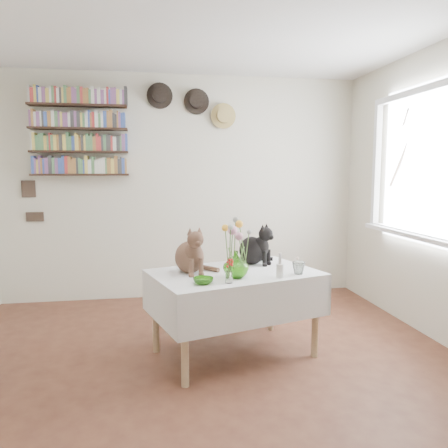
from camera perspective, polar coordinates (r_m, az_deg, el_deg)
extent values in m
cube|color=brown|center=(3.09, -1.61, -21.17)|extent=(4.04, 4.54, 0.04)
cube|color=beige|center=(4.99, -5.33, 4.74)|extent=(4.04, 0.04, 2.54)
cube|color=white|center=(4.22, 24.37, 7.17)|extent=(0.01, 1.40, 1.20)
cube|color=white|center=(4.27, 24.80, 15.63)|extent=(0.06, 1.52, 0.06)
cube|color=white|center=(4.26, 23.95, -1.33)|extent=(0.06, 1.52, 0.06)
cube|color=white|center=(4.84, 19.51, 7.27)|extent=(0.06, 0.06, 1.20)
cube|color=white|center=(4.24, 23.61, -1.35)|extent=(0.12, 1.50, 0.04)
cube|color=white|center=(3.40, 1.39, -6.70)|extent=(1.41, 1.12, 0.05)
cylinder|color=tan|center=(3.01, -5.13, -15.19)|extent=(0.05, 0.05, 0.61)
cylinder|color=tan|center=(3.52, 11.84, -11.99)|extent=(0.05, 0.05, 0.61)
cylinder|color=tan|center=(3.57, -8.91, -11.62)|extent=(0.05, 0.05, 0.61)
cylinder|color=tan|center=(4.01, 6.14, -9.50)|extent=(0.05, 0.05, 0.61)
imported|color=#6FCA3B|center=(3.20, 1.57, -5.28)|extent=(0.20, 0.20, 0.20)
imported|color=#6FCA3B|center=(3.03, -2.72, -7.42)|extent=(0.16, 0.16, 0.04)
imported|color=white|center=(3.35, 9.73, -5.69)|extent=(0.11, 0.11, 0.09)
cylinder|color=white|center=(3.22, 7.29, -6.11)|extent=(0.05, 0.05, 0.10)
cylinder|color=white|center=(3.20, 7.32, -4.48)|extent=(0.02, 0.02, 0.08)
cylinder|color=white|center=(3.05, 0.64, -6.98)|extent=(0.05, 0.05, 0.08)
cone|color=white|center=(3.61, 9.57, -5.07)|extent=(0.04, 0.04, 0.06)
sphere|color=beige|center=(3.60, 9.58, -4.45)|extent=(0.03, 0.03, 0.03)
cylinder|color=#4C7233|center=(3.18, 1.01, -3.46)|extent=(0.01, 0.01, 0.30)
sphere|color=pink|center=(3.16, 1.02, -0.79)|extent=(0.07, 0.07, 0.07)
cylinder|color=#4C7233|center=(3.17, 2.36, -3.88)|extent=(0.01, 0.01, 0.26)
sphere|color=pink|center=(3.15, 2.37, -1.55)|extent=(0.06, 0.06, 0.06)
cylinder|color=#4C7233|center=(3.21, 2.52, -3.00)|extent=(0.01, 0.01, 0.34)
sphere|color=yellow|center=(3.19, 2.54, 0.01)|extent=(0.06, 0.06, 0.06)
cylinder|color=#4C7233|center=(3.20, 0.38, -3.30)|extent=(0.01, 0.01, 0.31)
sphere|color=yellow|center=(3.18, 0.39, -0.55)|extent=(0.05, 0.05, 0.05)
cylinder|color=#4C7233|center=(3.22, 1.40, -2.71)|extent=(0.01, 0.01, 0.37)
sphere|color=#999E93|center=(3.19, 1.41, 0.57)|extent=(0.04, 0.04, 0.04)
cylinder|color=#4C7233|center=(3.14, 0.79, -3.34)|extent=(0.01, 0.01, 0.33)
sphere|color=#999E93|center=(3.11, 0.79, -0.34)|extent=(0.04, 0.04, 0.04)
cylinder|color=#4C7233|center=(3.15, 2.97, -3.66)|extent=(0.01, 0.01, 0.29)
sphere|color=#999E93|center=(3.13, 2.98, -1.05)|extent=(0.04, 0.04, 0.04)
cube|color=black|center=(4.92, -18.21, 6.15)|extent=(1.00, 0.16, 0.02)
cube|color=black|center=(4.92, -18.32, 8.94)|extent=(1.00, 0.16, 0.02)
cube|color=black|center=(4.94, -18.42, 11.72)|extent=(1.00, 0.16, 0.02)
cube|color=black|center=(4.96, -18.53, 14.48)|extent=(1.00, 0.16, 0.02)
cylinder|color=black|center=(4.98, -8.39, 16.24)|extent=(0.28, 0.02, 0.28)
cylinder|color=black|center=(4.94, -8.38, 16.32)|extent=(0.16, 0.08, 0.16)
cylinder|color=black|center=(5.00, -3.62, 15.68)|extent=(0.28, 0.02, 0.28)
cylinder|color=black|center=(4.96, -3.57, 15.75)|extent=(0.16, 0.08, 0.16)
cylinder|color=#A88D4D|center=(5.02, -0.10, 13.93)|extent=(0.28, 0.02, 0.28)
cylinder|color=#A88D4D|center=(4.98, -0.02, 13.99)|extent=(0.16, 0.08, 0.16)
cube|color=#38281E|center=(5.10, -24.17, 4.22)|extent=(0.14, 0.02, 0.18)
cube|color=#38281E|center=(5.11, -23.46, 0.87)|extent=(0.18, 0.02, 0.10)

